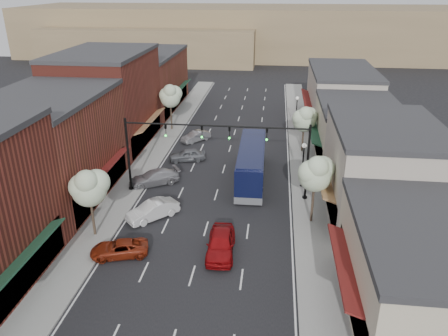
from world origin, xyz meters
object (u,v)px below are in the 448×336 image
(tree_left_far, at_px, (170,96))
(coach_bus, at_px, (251,163))
(signal_mast_right, at_px, (280,150))
(parked_car_d, at_px, (187,155))
(tree_left_near, at_px, (89,187))
(lamp_post_near, at_px, (303,158))
(tree_right_near, at_px, (316,172))
(parked_car_a, at_px, (119,249))
(parked_car_e, at_px, (196,136))
(parked_car_c, at_px, (154,177))
(lamp_post_far, at_px, (297,107))
(red_hatchback, at_px, (221,243))
(parked_car_b, at_px, (153,210))
(signal_mast_left, at_px, (153,145))
(tree_right_far, at_px, (305,118))

(tree_left_far, distance_m, coach_bus, 18.36)
(signal_mast_right, distance_m, parked_car_d, 13.14)
(tree_left_near, distance_m, lamp_post_near, 19.25)
(tree_right_near, height_order, parked_car_a, tree_right_near)
(tree_left_near, relative_size, parked_car_e, 1.50)
(tree_right_near, relative_size, parked_car_c, 1.24)
(lamp_post_near, bearing_deg, parked_car_e, 136.51)
(lamp_post_far, xyz_separation_m, red_hatchback, (-6.23, -29.18, -2.19))
(signal_mast_right, bearing_deg, parked_car_b, -154.62)
(tree_left_far, xyz_separation_m, parked_car_e, (3.88, -3.90, -3.98))
(parked_car_c, relative_size, parked_car_e, 1.27)
(tree_right_near, bearing_deg, parked_car_b, -176.50)
(signal_mast_left, xyz_separation_m, tree_right_near, (13.97, -4.05, -0.17))
(tree_left_near, xyz_separation_m, lamp_post_near, (16.05, 10.56, -1.22))
(parked_car_a, xyz_separation_m, parked_car_b, (0.95, 5.45, 0.16))
(parked_car_a, bearing_deg, parked_car_d, 159.50)
(coach_bus, relative_size, parked_car_e, 2.99)
(lamp_post_near, height_order, parked_car_d, lamp_post_near)
(coach_bus, height_order, red_hatchback, coach_bus)
(tree_right_far, distance_m, parked_car_c, 18.17)
(signal_mast_right, distance_m, tree_left_far, 22.68)
(lamp_post_near, xyz_separation_m, parked_car_e, (-12.17, 11.55, -2.38))
(signal_mast_left, distance_m, parked_car_d, 8.84)
(tree_left_near, bearing_deg, signal_mast_left, 71.90)
(tree_left_far, bearing_deg, signal_mast_right, -52.29)
(parked_car_e, bearing_deg, tree_right_far, 32.40)
(parked_car_b, xyz_separation_m, parked_car_c, (-1.60, 6.41, -0.03))
(lamp_post_near, distance_m, parked_car_b, 14.59)
(signal_mast_left, relative_size, lamp_post_far, 1.85)
(tree_left_far, height_order, coach_bus, tree_left_far)
(signal_mast_right, bearing_deg, coach_bus, 125.74)
(signal_mast_left, height_order, coach_bus, signal_mast_left)
(parked_car_a, xyz_separation_m, parked_car_c, (-0.65, 11.86, 0.13))
(parked_car_d, bearing_deg, signal_mast_right, 36.18)
(signal_mast_right, height_order, parked_car_d, signal_mast_right)
(parked_car_c, bearing_deg, parked_car_b, -16.16)
(tree_left_far, xyz_separation_m, lamp_post_far, (16.05, 2.06, -1.60))
(tree_right_near, bearing_deg, parked_car_c, 158.87)
(signal_mast_left, relative_size, parked_car_e, 2.17)
(parked_car_c, bearing_deg, parked_car_e, 141.53)
(signal_mast_right, height_order, coach_bus, signal_mast_right)
(parked_car_e, bearing_deg, signal_mast_left, -53.29)
(parked_car_b, height_order, parked_car_c, parked_car_b)
(tree_left_near, height_order, coach_bus, tree_left_near)
(coach_bus, bearing_deg, parked_car_c, -167.72)
(parked_car_a, bearing_deg, tree_left_near, -145.90)
(signal_mast_left, relative_size, tree_left_near, 1.44)
(parked_car_d, bearing_deg, red_hatchback, 3.36)
(parked_car_a, bearing_deg, parked_car_b, 153.84)
(signal_mast_right, bearing_deg, tree_left_far, 127.71)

